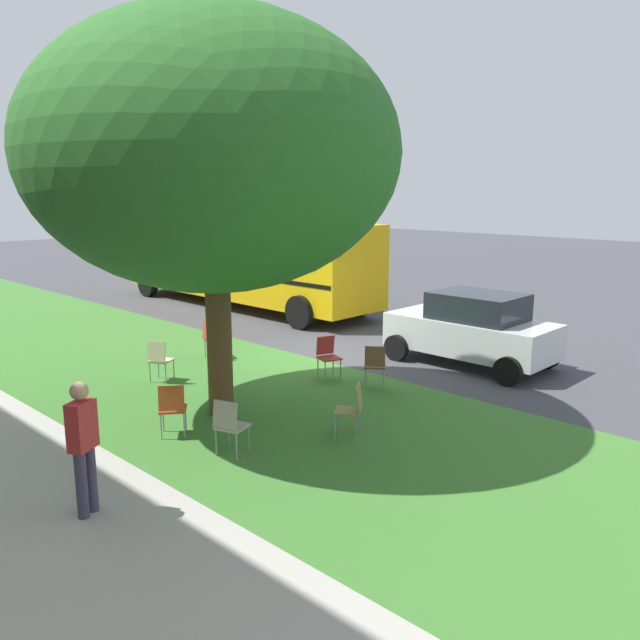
{
  "coord_description": "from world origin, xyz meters",
  "views": [
    {
      "loc": [
        -9.91,
        10.5,
        3.92
      ],
      "look_at": [
        -1.01,
        1.25,
        1.25
      ],
      "focal_mm": 35.82,
      "sensor_mm": 36.0,
      "label": 1
    }
  ],
  "objects_px": {
    "chair_6": "(229,423)",
    "street_tree": "(213,154)",
    "school_bus": "(243,254)",
    "pedestrian_1": "(83,443)",
    "chair_1": "(172,406)",
    "chair_4": "(352,407)",
    "chair_5": "(211,337)",
    "chair_3": "(328,354)",
    "parked_car": "(472,328)",
    "chair_2": "(159,358)",
    "chair_0": "(375,363)"
  },
  "relations": [
    {
      "from": "chair_4",
      "to": "school_bus",
      "type": "bearing_deg",
      "value": -31.35
    },
    {
      "from": "street_tree",
      "to": "chair_3",
      "type": "distance_m",
      "value": 4.88
    },
    {
      "from": "chair_2",
      "to": "school_bus",
      "type": "distance_m",
      "value": 8.84
    },
    {
      "from": "chair_6",
      "to": "chair_3",
      "type": "bearing_deg",
      "value": -66.6
    },
    {
      "from": "chair_3",
      "to": "pedestrian_1",
      "type": "height_order",
      "value": "pedestrian_1"
    },
    {
      "from": "chair_3",
      "to": "chair_4",
      "type": "relative_size",
      "value": 1.0
    },
    {
      "from": "chair_6",
      "to": "pedestrian_1",
      "type": "bearing_deg",
      "value": 93.04
    },
    {
      "from": "chair_3",
      "to": "school_bus",
      "type": "relative_size",
      "value": 0.08
    },
    {
      "from": "chair_5",
      "to": "school_bus",
      "type": "relative_size",
      "value": 0.08
    },
    {
      "from": "chair_3",
      "to": "chair_6",
      "type": "bearing_deg",
      "value": 113.4
    },
    {
      "from": "chair_3",
      "to": "pedestrian_1",
      "type": "distance_m",
      "value": 6.49
    },
    {
      "from": "chair_0",
      "to": "parked_car",
      "type": "height_order",
      "value": "parked_car"
    },
    {
      "from": "chair_6",
      "to": "chair_4",
      "type": "bearing_deg",
      "value": -114.96
    },
    {
      "from": "chair_4",
      "to": "school_bus",
      "type": "xyz_separation_m",
      "value": [
        10.33,
        -6.29,
        1.24
      ]
    },
    {
      "from": "chair_0",
      "to": "chair_4",
      "type": "distance_m",
      "value": 2.64
    },
    {
      "from": "pedestrian_1",
      "to": "street_tree",
      "type": "bearing_deg",
      "value": -62.89
    },
    {
      "from": "street_tree",
      "to": "pedestrian_1",
      "type": "bearing_deg",
      "value": 117.11
    },
    {
      "from": "chair_5",
      "to": "chair_6",
      "type": "height_order",
      "value": "same"
    },
    {
      "from": "chair_0",
      "to": "chair_1",
      "type": "bearing_deg",
      "value": 80.32
    },
    {
      "from": "street_tree",
      "to": "chair_3",
      "type": "bearing_deg",
      "value": -87.8
    },
    {
      "from": "chair_1",
      "to": "street_tree",
      "type": "bearing_deg",
      "value": -74.47
    },
    {
      "from": "chair_4",
      "to": "chair_6",
      "type": "xyz_separation_m",
      "value": [
        0.84,
        1.8,
        0.0
      ]
    },
    {
      "from": "street_tree",
      "to": "chair_4",
      "type": "bearing_deg",
      "value": -163.08
    },
    {
      "from": "street_tree",
      "to": "chair_1",
      "type": "relative_size",
      "value": 7.67
    },
    {
      "from": "chair_3",
      "to": "chair_6",
      "type": "height_order",
      "value": "same"
    },
    {
      "from": "street_tree",
      "to": "chair_5",
      "type": "bearing_deg",
      "value": -33.91
    },
    {
      "from": "chair_3",
      "to": "school_bus",
      "type": "height_order",
      "value": "school_bus"
    },
    {
      "from": "chair_4",
      "to": "chair_6",
      "type": "height_order",
      "value": "same"
    },
    {
      "from": "school_bus",
      "to": "pedestrian_1",
      "type": "relative_size",
      "value": 6.15
    },
    {
      "from": "chair_0",
      "to": "chair_2",
      "type": "distance_m",
      "value": 4.39
    },
    {
      "from": "chair_0",
      "to": "chair_1",
      "type": "distance_m",
      "value": 4.28
    },
    {
      "from": "chair_0",
      "to": "chair_1",
      "type": "height_order",
      "value": "same"
    },
    {
      "from": "chair_6",
      "to": "chair_5",
      "type": "bearing_deg",
      "value": -33.82
    },
    {
      "from": "parked_car",
      "to": "pedestrian_1",
      "type": "xyz_separation_m",
      "value": [
        -0.18,
        9.2,
        0.09
      ]
    },
    {
      "from": "chair_6",
      "to": "street_tree",
      "type": "bearing_deg",
      "value": -33.64
    },
    {
      "from": "chair_1",
      "to": "pedestrian_1",
      "type": "xyz_separation_m",
      "value": [
        -1.37,
        2.12,
        0.41
      ]
    },
    {
      "from": "chair_3",
      "to": "chair_6",
      "type": "relative_size",
      "value": 1.0
    },
    {
      "from": "chair_5",
      "to": "chair_1",
      "type": "bearing_deg",
      "value": 136.26
    },
    {
      "from": "chair_3",
      "to": "chair_6",
      "type": "xyz_separation_m",
      "value": [
        -1.7,
        3.93,
        0.0
      ]
    },
    {
      "from": "chair_5",
      "to": "chair_6",
      "type": "distance_m",
      "value": 5.7
    },
    {
      "from": "chair_3",
      "to": "parked_car",
      "type": "distance_m",
      "value": 3.42
    },
    {
      "from": "chair_6",
      "to": "parked_car",
      "type": "distance_m",
      "value": 6.92
    },
    {
      "from": "chair_1",
      "to": "chair_4",
      "type": "height_order",
      "value": "same"
    },
    {
      "from": "chair_2",
      "to": "school_bus",
      "type": "xyz_separation_m",
      "value": [
        5.53,
        -6.78,
        1.24
      ]
    },
    {
      "from": "chair_2",
      "to": "chair_5",
      "type": "xyz_separation_m",
      "value": [
        0.77,
        -1.86,
        0.0
      ]
    },
    {
      "from": "parked_car",
      "to": "chair_6",
      "type": "bearing_deg",
      "value": 90.5
    },
    {
      "from": "school_bus",
      "to": "chair_1",
      "type": "bearing_deg",
      "value": 134.97
    },
    {
      "from": "chair_1",
      "to": "chair_6",
      "type": "height_order",
      "value": "same"
    },
    {
      "from": "chair_0",
      "to": "parked_car",
      "type": "relative_size",
      "value": 0.24
    },
    {
      "from": "chair_1",
      "to": "chair_5",
      "type": "distance_m",
      "value": 4.82
    }
  ]
}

